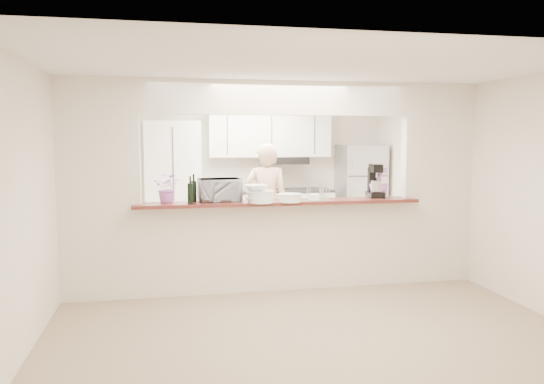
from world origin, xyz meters
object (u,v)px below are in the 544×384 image
object	(u,v)px
toaster_oven	(220,190)
person	(266,204)
stand_mixer	(375,182)
refrigerator	(360,193)

from	to	relation	value
toaster_oven	person	size ratio (longest dim) A/B	0.28
stand_mixer	person	bearing A→B (deg)	131.63
stand_mixer	person	world-z (taller)	person
toaster_oven	stand_mixer	bearing A→B (deg)	-5.98
refrigerator	person	distance (m)	2.34
stand_mixer	person	distance (m)	1.77
toaster_oven	person	distance (m)	1.57
refrigerator	person	bearing A→B (deg)	-146.17
refrigerator	toaster_oven	distance (m)	3.80
person	refrigerator	bearing A→B (deg)	-133.15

